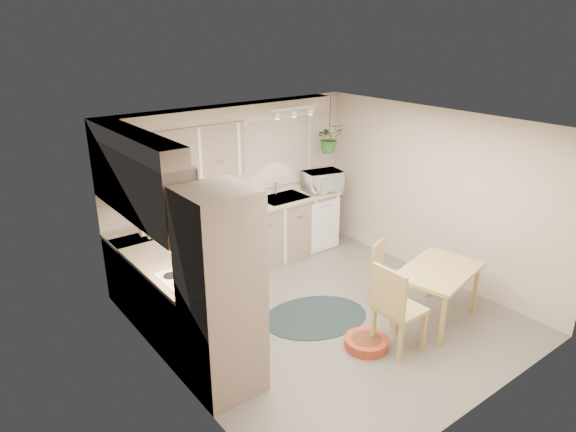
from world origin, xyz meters
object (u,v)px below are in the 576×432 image
object	(u,v)px
dining_table	(436,294)
braided_rug	(315,317)
pet_bed	(366,343)
microwave	(323,179)
chair_left	(400,306)
chair_back	(390,275)

from	to	relation	value
dining_table	braided_rug	size ratio (longest dim) A/B	0.82
dining_table	pet_bed	xyz separation A→B (m)	(-1.10, 0.08, -0.29)
dining_table	braided_rug	world-z (taller)	dining_table
braided_rug	microwave	size ratio (longest dim) A/B	2.29
chair_left	braided_rug	distance (m)	1.20
braided_rug	microwave	distance (m)	2.51
microwave	chair_back	bearing A→B (deg)	-93.70
microwave	dining_table	bearing A→B (deg)	-86.27
dining_table	chair_back	size ratio (longest dim) A/B	1.30
braided_rug	microwave	bearing A→B (deg)	47.37
chair_back	braided_rug	distance (m)	1.10
dining_table	microwave	size ratio (longest dim) A/B	1.88
chair_back	microwave	world-z (taller)	microwave
braided_rug	pet_bed	bearing A→B (deg)	-86.75
chair_back	pet_bed	world-z (taller)	chair_back
chair_left	braided_rug	world-z (taller)	chair_left
chair_left	pet_bed	world-z (taller)	chair_left
chair_left	braided_rug	bearing A→B (deg)	-161.77
chair_back	braided_rug	bearing A→B (deg)	-40.12
dining_table	pet_bed	world-z (taller)	dining_table
dining_table	microwave	distance (m)	2.71
dining_table	chair_back	xyz separation A→B (m)	(-0.18, 0.60, 0.08)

